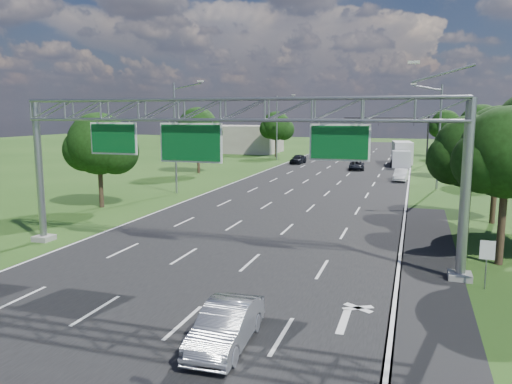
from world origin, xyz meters
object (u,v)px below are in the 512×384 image
at_px(silver_sedan, 226,325).
at_px(box_truck, 402,154).
at_px(regulatory_sign, 487,254).
at_px(sign_gantry, 225,122).
at_px(traffic_signal, 403,128).

relative_size(silver_sedan, box_truck, 0.47).
bearing_deg(regulatory_sign, silver_sedan, -136.25).
height_order(sign_gantry, silver_sedan, sign_gantry).
bearing_deg(sign_gantry, traffic_signal, 82.32).
distance_m(sign_gantry, box_truck, 51.50).
distance_m(traffic_signal, box_truck, 4.26).
bearing_deg(traffic_signal, sign_gantry, -97.68).
xyz_separation_m(silver_sedan, box_truck, (3.70, 59.89, 0.88)).
relative_size(sign_gantry, silver_sedan, 5.61).
relative_size(sign_gantry, traffic_signal, 1.92).
relative_size(sign_gantry, box_truck, 2.64).
relative_size(regulatory_sign, silver_sedan, 0.50).
distance_m(traffic_signal, silver_sedan, 62.44).
bearing_deg(sign_gantry, regulatory_sign, -4.83).
height_order(silver_sedan, box_truck, box_truck).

